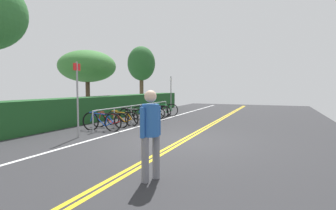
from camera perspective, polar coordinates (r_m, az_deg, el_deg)
ground_plane at (r=8.65m, az=3.37°, el=-7.82°), size 37.59×10.96×0.05m
centre_line_yellow_inner at (r=8.62m, az=3.87°, el=-7.68°), size 33.83×0.10×0.00m
centre_line_yellow_outer at (r=8.67m, az=2.87°, el=-7.60°), size 33.83×0.10×0.00m
bike_lane_stripe_white at (r=9.92m, az=-12.28°, el=-6.22°), size 33.83×0.12×0.00m
bike_rack at (r=13.34m, az=-6.44°, el=-0.85°), size 7.14×0.05×0.85m
bicycle_0 at (r=10.77m, az=-14.18°, el=-3.50°), size 0.46×1.77×0.78m
bicycle_1 at (r=11.51m, az=-12.48°, el=-3.21°), size 0.46×1.72×0.69m
bicycle_2 at (r=11.99m, az=-9.90°, el=-2.88°), size 0.46×1.66×0.70m
bicycle_3 at (r=12.70m, az=-7.95°, el=-2.34°), size 0.68×1.71×0.76m
bicycle_4 at (r=13.36m, az=-6.96°, el=-2.11°), size 0.61×1.75×0.72m
bicycle_5 at (r=14.03m, az=-4.29°, el=-1.69°), size 0.67×1.70×0.78m
bicycle_6 at (r=14.73m, az=-3.07°, el=-1.41°), size 0.46×1.81×0.78m
bicycle_7 at (r=15.46m, az=-2.37°, el=-1.35°), size 0.54×1.63×0.68m
bicycle_8 at (r=16.01m, az=-0.87°, el=-0.98°), size 0.46×1.86×0.78m
pedestrian at (r=4.86m, az=-3.79°, el=-5.20°), size 0.46×0.32×1.68m
sign_post_near at (r=9.48m, az=-19.04°, el=2.53°), size 0.36×0.07×2.59m
sign_post_far at (r=16.82m, az=0.64°, el=2.95°), size 0.36×0.08×2.42m
hedge_backdrop at (r=15.82m, az=-11.14°, el=-0.20°), size 16.09×1.16×1.23m
tree_mid at (r=16.66m, az=-17.10°, el=7.99°), size 3.38×3.38×3.93m
tree_far_right at (r=22.59m, az=-5.79°, el=8.84°), size 2.32×2.32×5.16m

